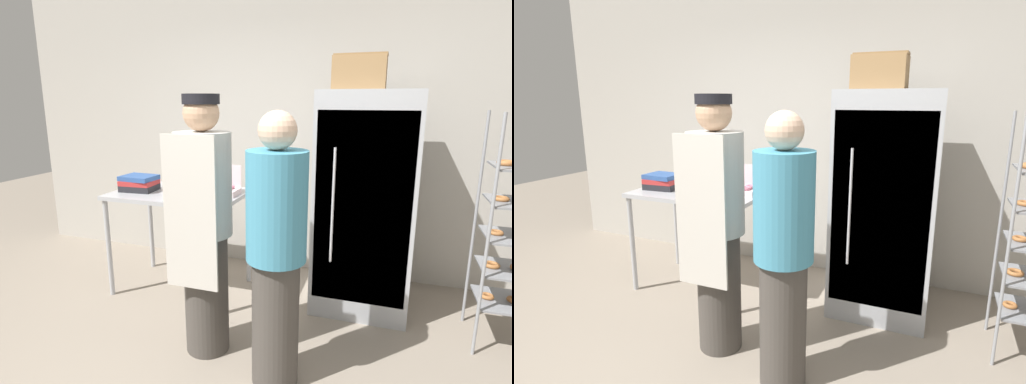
% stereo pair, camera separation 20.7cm
% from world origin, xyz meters
% --- Properties ---
extents(back_wall, '(6.40, 0.12, 3.07)m').
position_xyz_m(back_wall, '(0.00, 2.20, 1.53)').
color(back_wall, '#B7B2A8').
rests_on(back_wall, ground_plane).
extents(refrigerator, '(0.77, 0.71, 1.81)m').
position_xyz_m(refrigerator, '(0.69, 1.54, 0.90)').
color(refrigerator, '#ADAFB5').
rests_on(refrigerator, ground_plane).
extents(prep_counter, '(1.16, 0.74, 0.93)m').
position_xyz_m(prep_counter, '(-0.91, 1.32, 0.82)').
color(prep_counter, '#ADAFB5').
rests_on(prep_counter, ground_plane).
extents(donut_box, '(0.28, 0.21, 0.25)m').
position_xyz_m(donut_box, '(-0.50, 1.37, 0.97)').
color(donut_box, silver).
rests_on(donut_box, prep_counter).
extents(blender_pitcher, '(0.12, 0.12, 0.26)m').
position_xyz_m(blender_pitcher, '(-0.85, 1.40, 1.04)').
color(blender_pitcher, '#99999E').
rests_on(blender_pitcher, prep_counter).
extents(binder_stack, '(0.31, 0.26, 0.14)m').
position_xyz_m(binder_stack, '(-1.28, 1.26, 1.00)').
color(binder_stack, '#232328').
rests_on(binder_stack, prep_counter).
extents(cardboard_storage_box, '(0.39, 0.33, 0.26)m').
position_xyz_m(cardboard_storage_box, '(0.60, 1.48, 1.94)').
color(cardboard_storage_box, '#937047').
rests_on(cardboard_storage_box, refrigerator).
extents(person_baker, '(0.38, 0.39, 1.77)m').
position_xyz_m(person_baker, '(-0.27, 0.54, 0.92)').
color(person_baker, '#47423D').
rests_on(person_baker, ground_plane).
extents(person_customer, '(0.36, 0.36, 1.68)m').
position_xyz_m(person_customer, '(0.27, 0.38, 0.86)').
color(person_customer, '#47423D').
rests_on(person_customer, ground_plane).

